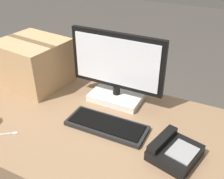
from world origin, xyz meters
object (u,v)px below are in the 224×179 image
object	(u,v)px
cardboard_box	(34,62)
keyboard	(107,125)
monitor	(117,72)
desk_phone	(174,151)
spoon	(6,134)

from	to	relation	value
cardboard_box	keyboard	bearing A→B (deg)	-18.25
cardboard_box	monitor	bearing A→B (deg)	4.89
keyboard	desk_phone	world-z (taller)	desk_phone
cardboard_box	desk_phone	bearing A→B (deg)	-14.57
spoon	desk_phone	bearing A→B (deg)	-22.03
keyboard	cardboard_box	xyz separation A→B (m)	(-0.65, 0.21, 0.14)
spoon	keyboard	bearing A→B (deg)	-5.08
desk_phone	cardboard_box	distance (m)	1.06
monitor	desk_phone	world-z (taller)	monitor
keyboard	cardboard_box	bearing A→B (deg)	161.12
keyboard	spoon	xyz separation A→B (m)	(-0.43, -0.28, -0.01)
monitor	spoon	size ratio (longest dim) A/B	4.27
monitor	cardboard_box	bearing A→B (deg)	-175.11
keyboard	cardboard_box	world-z (taller)	cardboard_box
monitor	keyboard	distance (m)	0.32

